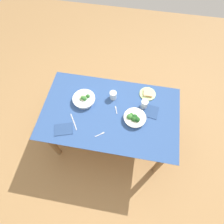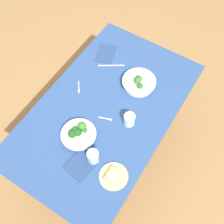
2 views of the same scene
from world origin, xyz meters
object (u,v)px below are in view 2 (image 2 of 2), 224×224
object	(u,v)px
fork_by_far_bowl	(106,119)
water_glass_side	(129,120)
fork_by_near_bowl	(79,87)
table_knife_left	(111,65)
broccoli_bowl_far	(139,83)
bread_side_plate	(113,176)
napkin_folded_lower	(106,53)
napkin_folded_upper	(80,165)
water_glass_center	(93,157)
broccoli_bowl_near	(78,134)

from	to	relation	value
fork_by_far_bowl	water_glass_side	bearing A→B (deg)	2.00
fork_by_near_bowl	table_knife_left	bearing A→B (deg)	126.64
broccoli_bowl_far	bread_side_plate	distance (m)	0.72
broccoli_bowl_far	napkin_folded_lower	size ratio (longest dim) A/B	1.31
fork_by_far_bowl	table_knife_left	xyz separation A→B (m)	(-0.42, -0.22, -0.00)
fork_by_near_bowl	napkin_folded_upper	size ratio (longest dim) A/B	0.57
bread_side_plate	water_glass_center	bearing A→B (deg)	-99.10
fork_by_near_bowl	napkin_folded_upper	distance (m)	0.61
water_glass_side	broccoli_bowl_far	bearing A→B (deg)	-161.97
fork_by_far_bowl	fork_by_near_bowl	world-z (taller)	same
napkin_folded_lower	broccoli_bowl_near	bearing A→B (deg)	18.94
napkin_folded_lower	bread_side_plate	bearing A→B (deg)	35.69
fork_by_near_bowl	table_knife_left	distance (m)	0.32
bread_side_plate	napkin_folded_upper	bearing A→B (deg)	-76.23
fork_by_near_bowl	napkin_folded_lower	xyz separation A→B (m)	(-0.39, -0.01, 0.00)
water_glass_center	napkin_folded_upper	distance (m)	0.11
table_knife_left	napkin_folded_lower	distance (m)	0.13
fork_by_far_bowl	bread_side_plate	bearing A→B (deg)	-69.64
water_glass_side	napkin_folded_upper	size ratio (longest dim) A/B	0.58
table_knife_left	bread_side_plate	bearing A→B (deg)	-89.86
broccoli_bowl_far	table_knife_left	xyz separation A→B (m)	(-0.05, -0.27, -0.03)
broccoli_bowl_far	fork_by_far_bowl	bearing A→B (deg)	-7.90
bread_side_plate	water_glass_side	xyz separation A→B (m)	(-0.38, -0.11, 0.04)
water_glass_side	napkin_folded_lower	bearing A→B (deg)	-132.67
broccoli_bowl_far	water_glass_center	bearing A→B (deg)	3.76
table_knife_left	napkin_folded_lower	xyz separation A→B (m)	(-0.08, -0.10, 0.00)
broccoli_bowl_far	broccoli_bowl_near	bearing A→B (deg)	-13.04
water_glass_center	broccoli_bowl_far	bearing A→B (deg)	-176.24
broccoli_bowl_far	napkin_folded_lower	xyz separation A→B (m)	(-0.13, -0.38, -0.03)
fork_by_far_bowl	napkin_folded_upper	size ratio (longest dim) A/B	0.60
fork_by_far_bowl	broccoli_bowl_near	bearing A→B (deg)	-130.71
bread_side_plate	napkin_folded_upper	world-z (taller)	bread_side_plate
table_knife_left	broccoli_bowl_far	bearing A→B (deg)	-43.36
fork_by_near_bowl	napkin_folded_upper	bearing A→B (deg)	-0.44
bread_side_plate	napkin_folded_upper	distance (m)	0.23
broccoli_bowl_far	fork_by_near_bowl	world-z (taller)	broccoli_bowl_far
bread_side_plate	fork_by_near_bowl	xyz separation A→B (m)	(-0.44, -0.58, -0.01)
water_glass_center	table_knife_left	bearing A→B (deg)	-155.98
bread_side_plate	water_glass_center	size ratio (longest dim) A/B	1.82
bread_side_plate	broccoli_bowl_far	bearing A→B (deg)	-162.88
water_glass_center	fork_by_near_bowl	world-z (taller)	water_glass_center
broccoli_bowl_near	fork_by_far_bowl	xyz separation A→B (m)	(-0.21, 0.08, -0.03)
broccoli_bowl_near	fork_by_far_bowl	distance (m)	0.23
broccoli_bowl_near	napkin_folded_lower	size ratio (longest dim) A/B	1.25
broccoli_bowl_far	table_knife_left	bearing A→B (deg)	-100.15
broccoli_bowl_near	fork_by_near_bowl	world-z (taller)	broccoli_bowl_near
water_glass_center	napkin_folded_lower	world-z (taller)	water_glass_center
table_knife_left	napkin_folded_lower	size ratio (longest dim) A/B	1.08
broccoli_bowl_far	napkin_folded_upper	world-z (taller)	broccoli_bowl_far
bread_side_plate	table_knife_left	bearing A→B (deg)	-146.65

